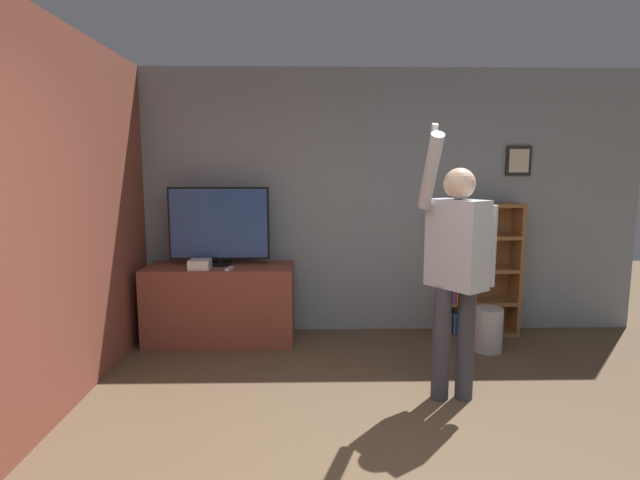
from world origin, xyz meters
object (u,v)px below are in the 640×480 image
object	(u,v)px
game_console	(200,264)
television	(219,225)
person	(457,262)
waste_bin	(488,330)
bookshelf	(473,268)

from	to	relation	value
game_console	television	bearing A→B (deg)	50.26
game_console	person	size ratio (longest dim) A/B	0.10
television	waste_bin	xyz separation A→B (m)	(2.55, -0.38, -0.95)
television	game_console	size ratio (longest dim) A/B	4.99
television	game_console	xyz separation A→B (m)	(-0.16, -0.19, -0.35)
game_console	bookshelf	distance (m)	2.73
bookshelf	waste_bin	bearing A→B (deg)	-90.44
television	waste_bin	size ratio (longest dim) A/B	2.37
television	bookshelf	bearing A→B (deg)	2.97
television	bookshelf	xyz separation A→B (m)	(2.55, 0.13, -0.46)
game_console	person	distance (m)	2.41
person	game_console	bearing A→B (deg)	-154.27
bookshelf	television	bearing A→B (deg)	-177.03
bookshelf	person	size ratio (longest dim) A/B	0.68
game_console	person	bearing A→B (deg)	-29.23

